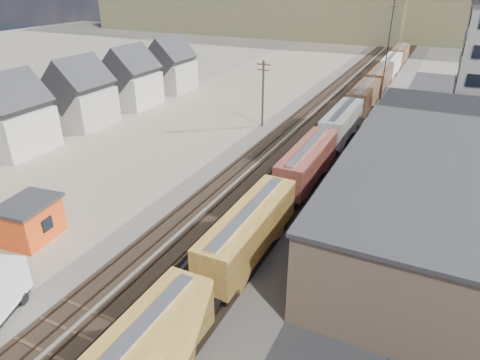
% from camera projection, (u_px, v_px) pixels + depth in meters
% --- Properties ---
extents(ground, '(300.00, 300.00, 0.00)m').
position_uv_depth(ground, '(131.00, 329.00, 28.47)').
color(ground, '#6B6356').
rests_on(ground, ground).
extents(ballast_bed, '(18.00, 200.00, 0.06)m').
position_uv_depth(ballast_bed, '(330.00, 119.00, 68.91)').
color(ballast_bed, '#4C4742').
rests_on(ballast_bed, ground).
extents(dirt_yard, '(24.00, 180.00, 0.03)m').
position_uv_depth(dirt_yard, '(191.00, 120.00, 68.66)').
color(dirt_yard, '#806D58').
rests_on(dirt_yard, ground).
extents(rail_tracks, '(11.40, 200.00, 0.24)m').
position_uv_depth(rail_tracks, '(327.00, 118.00, 69.09)').
color(rail_tracks, black).
rests_on(rail_tracks, ground).
extents(freight_train, '(3.00, 119.74, 4.46)m').
position_uv_depth(freight_train, '(354.00, 108.00, 64.97)').
color(freight_train, black).
rests_on(freight_train, ground).
extents(warehouse, '(12.40, 40.40, 7.25)m').
position_uv_depth(warehouse, '(417.00, 176.00, 41.22)').
color(warehouse, tan).
rests_on(warehouse, ground).
extents(utility_pole_north, '(2.20, 0.32, 10.00)m').
position_uv_depth(utility_pole_north, '(263.00, 93.00, 63.46)').
color(utility_pole_north, '#382619').
rests_on(utility_pole_north, ground).
extents(radio_mast, '(1.20, 0.16, 18.00)m').
position_uv_depth(radio_mast, '(387.00, 55.00, 70.67)').
color(radio_mast, black).
rests_on(radio_mast, ground).
extents(townhouse_row, '(8.15, 68.16, 10.47)m').
position_uv_depth(townhouse_row, '(49.00, 107.00, 60.12)').
color(townhouse_row, '#B7B2A8').
rests_on(townhouse_row, ground).
extents(maintenance_shed, '(4.53, 5.52, 3.71)m').
position_uv_depth(maintenance_shed, '(31.00, 220.00, 37.31)').
color(maintenance_shed, '#E54A15').
rests_on(maintenance_shed, ground).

